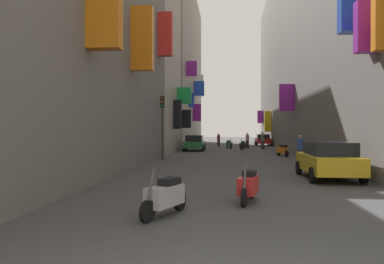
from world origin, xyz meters
The scene contains 19 objects.
ground_plane centered at (0.00, 30.00, 0.00)m, with size 140.00×140.00×0.00m, color #424244.
building_left_near centered at (-7.99, 11.88, 6.73)m, with size 7.13×23.74×13.47m.
building_left_mid_a centered at (-7.99, 28.40, 7.85)m, with size 7.28×9.30×15.72m.
building_left_mid_c centered at (-7.99, 46.96, 10.45)m, with size 7.39×26.09×20.91m.
building_right_mid_b centered at (8.00, 41.15, 10.16)m, with size 7.19×37.70×20.33m.
parked_car_yellow centered at (3.71, 11.87, 0.78)m, with size 1.99×4.19×1.49m.
parked_car_red centered at (3.92, 43.78, 0.75)m, with size 1.84×4.03×1.42m.
parked_car_green centered at (-3.53, 31.70, 0.76)m, with size 1.93×3.93×1.46m.
scooter_black centered at (1.06, 33.64, 0.46)m, with size 0.67×1.84×1.13m.
scooter_red centered at (0.26, 6.63, 0.46)m, with size 0.65×1.78×1.13m.
scooter_silver centered at (-1.71, 4.78, 0.46)m, with size 0.83×1.77×1.13m.
scooter_green centered at (-0.26, 36.20, 0.46)m, with size 0.70×1.90×1.13m.
scooter_orange centered at (3.70, 24.80, 0.46)m, with size 0.75×1.74×1.13m.
scooter_white centered at (-3.87, 35.78, 0.46)m, with size 0.56×1.97×1.13m.
pedestrian_crossing centered at (-1.50, 40.44, 0.77)m, with size 0.51×0.51×1.56m.
pedestrian_near_left centered at (3.76, 18.05, 0.84)m, with size 0.41×0.41×1.69m.
pedestrian_near_right centered at (3.11, 34.99, 0.88)m, with size 0.49×0.49×1.76m.
pedestrian_mid_street centered at (1.70, 37.29, 0.83)m, with size 0.50×0.50×1.66m.
traffic_light_near_corner centered at (-4.64, 20.75, 2.85)m, with size 0.26×0.34×4.18m.
Camera 1 is at (-0.26, -3.66, 1.97)m, focal length 35.15 mm.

